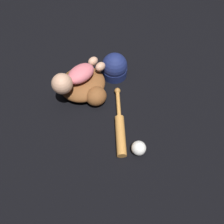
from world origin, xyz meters
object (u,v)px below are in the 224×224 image
at_px(baseball_glove, 85,86).
at_px(baseball_bat, 120,128).
at_px(baby_figure, 74,77).
at_px(baseball_cap, 114,67).
at_px(baseball, 139,148).

xyz_separation_m(baseball_glove, baseball_bat, (-0.07, 0.34, -0.03)).
distance_m(baby_figure, baseball_bat, 0.39).
bearing_deg(baseball_glove, baby_figure, -4.12).
bearing_deg(baseball_glove, baseball_cap, -167.19).
height_order(baseball_glove, baseball_cap, baseball_cap).
bearing_deg(baseball_cap, baseball, 77.71).
bearing_deg(baseball_glove, baseball_bat, 102.34).
bearing_deg(baseball, baby_figure, -72.42).
distance_m(baseball_bat, baseball_cap, 0.42).
bearing_deg(baseball_cap, baseball_bat, 68.92).
distance_m(baseball_glove, baby_figure, 0.11).
distance_m(baby_figure, baseball_cap, 0.30).
bearing_deg(baseball_bat, baseball, 101.66).
xyz_separation_m(baseball_glove, baseball_cap, (-0.23, -0.05, 0.01)).
height_order(baseball_bat, baseball_cap, baseball_cap).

